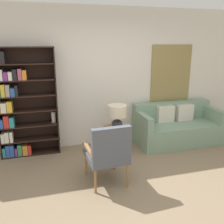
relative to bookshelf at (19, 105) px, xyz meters
The scene contains 7 objects.
ground_plane 2.56m from the bookshelf, 51.28° to the right, with size 14.00×14.00×0.00m, color #847056.
wall_back 1.58m from the bookshelf, ahead, with size 6.40×0.08×2.70m.
bookshelf is the anchor object (origin of this frame).
armchair 1.97m from the bookshelf, 48.78° to the right, with size 0.60×0.66×0.94m.
couch 3.15m from the bookshelf, ahead, with size 1.73×0.80×0.81m.
side_table 1.79m from the bookshelf, 16.89° to the right, with size 0.47×0.47×0.54m.
table_lamp 1.76m from the bookshelf, 17.26° to the right, with size 0.34×0.34×0.43m.
Camera 1 is at (-1.07, -2.77, 2.05)m, focal length 40.00 mm.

